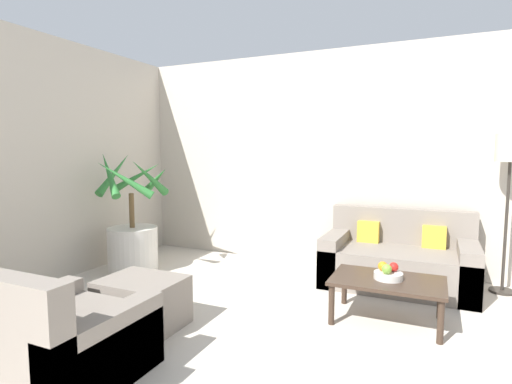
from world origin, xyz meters
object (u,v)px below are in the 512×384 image
at_px(potted_palm, 133,236).
at_px(floor_lamp, 510,161).
at_px(ottoman, 142,302).
at_px(apple_red, 394,267).
at_px(fruit_bowl, 388,276).
at_px(armchair, 58,342).
at_px(sofa_loveseat, 398,261).
at_px(apple_green, 387,269).
at_px(orange_fruit, 383,266).
at_px(coffee_table, 387,284).

bearing_deg(potted_palm, floor_lamp, 14.08).
bearing_deg(ottoman, apple_red, 27.81).
xyz_separation_m(fruit_bowl, apple_red, (0.04, 0.05, 0.07)).
bearing_deg(floor_lamp, potted_palm, -165.92).
bearing_deg(armchair, apple_red, 45.25).
bearing_deg(floor_lamp, sofa_loveseat, -167.75).
bearing_deg(ottoman, floor_lamp, 37.35).
bearing_deg(apple_green, potted_palm, 174.62).
bearing_deg(floor_lamp, fruit_bowl, -129.25).
bearing_deg(sofa_loveseat, fruit_bowl, -89.73).
bearing_deg(orange_fruit, sofa_loveseat, 87.26).
relative_size(potted_palm, apple_green, 17.48).
xyz_separation_m(orange_fruit, ottoman, (-1.79, -0.98, -0.27)).
bearing_deg(coffee_table, apple_red, 51.07).
xyz_separation_m(armchair, ottoman, (-0.05, 0.85, -0.05)).
bearing_deg(coffee_table, sofa_loveseat, 90.05).
height_order(potted_palm, fruit_bowl, potted_palm).
relative_size(floor_lamp, coffee_table, 1.76).
distance_m(sofa_loveseat, coffee_table, 1.01).
xyz_separation_m(coffee_table, ottoman, (-1.84, -0.94, -0.12)).
xyz_separation_m(fruit_bowl, ottoman, (-1.84, -0.94, -0.20)).
distance_m(sofa_loveseat, apple_red, 0.98).
bearing_deg(armchair, fruit_bowl, 45.09).
relative_size(apple_red, armchair, 0.09).
relative_size(orange_fruit, armchair, 0.09).
xyz_separation_m(potted_palm, ottoman, (1.13, -1.17, -0.23)).
bearing_deg(orange_fruit, potted_palm, 176.13).
bearing_deg(coffee_table, fruit_bowl, 37.66).
height_order(floor_lamp, armchair, floor_lamp).
height_order(apple_red, apple_green, apple_green).
bearing_deg(potted_palm, ottoman, -46.08).
height_order(coffee_table, apple_red, apple_red).
relative_size(coffee_table, apple_red, 11.62).
relative_size(sofa_loveseat, apple_green, 18.36).
bearing_deg(coffee_table, apple_green, -96.60).
relative_size(floor_lamp, apple_red, 20.48).
bearing_deg(fruit_bowl, apple_green, -100.81).
relative_size(floor_lamp, apple_green, 19.38).
bearing_deg(potted_palm, fruit_bowl, -4.45).
height_order(sofa_loveseat, ottoman, sofa_loveseat).
xyz_separation_m(floor_lamp, fruit_bowl, (-1.00, -1.23, -0.96)).
xyz_separation_m(sofa_loveseat, orange_fruit, (-0.05, -0.98, 0.20)).
height_order(potted_palm, sofa_loveseat, potted_palm).
bearing_deg(sofa_loveseat, armchair, -122.48).
height_order(apple_green, ottoman, apple_green).
bearing_deg(fruit_bowl, apple_red, 52.18).
distance_m(apple_red, apple_green, 0.11).
relative_size(armchair, ottoman, 1.38).
height_order(potted_palm, armchair, potted_palm).
bearing_deg(potted_palm, orange_fruit, -3.87).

